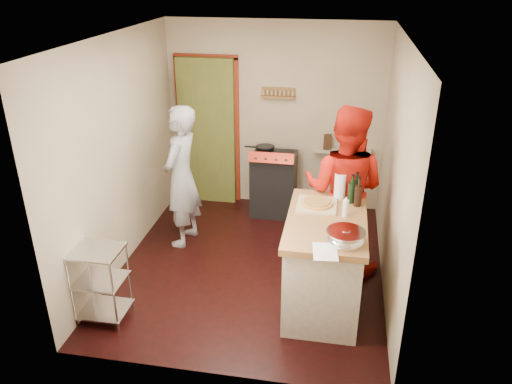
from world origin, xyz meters
TOP-DOWN VIEW (x-y plane):
  - floor at (0.00, 0.00)m, footprint 3.50×3.50m
  - back_wall at (-0.64, 1.78)m, footprint 3.00×0.44m
  - left_wall at (-1.50, 0.00)m, footprint 0.04×3.50m
  - right_wall at (1.50, 0.00)m, footprint 0.04×3.50m
  - ceiling at (0.00, 0.00)m, footprint 3.00×3.50m
  - stove at (0.05, 1.42)m, footprint 0.60×0.63m
  - wire_shelving at (-1.28, -1.20)m, footprint 0.48×0.40m
  - island at (0.85, -0.57)m, footprint 0.77×1.43m
  - person_stripe at (-0.94, 0.41)m, footprint 0.50×0.69m
  - person_red at (1.00, 0.20)m, footprint 1.09×0.94m

SIDE VIEW (x-z plane):
  - floor at x=0.00m, z-range 0.00..0.00m
  - wire_shelving at x=-1.28m, z-range 0.04..0.84m
  - stove at x=0.05m, z-range -0.05..0.95m
  - island at x=0.85m, z-range -0.13..1.17m
  - person_stripe at x=-0.94m, z-range 0.00..1.77m
  - person_red at x=1.00m, z-range 0.00..1.92m
  - back_wall at x=-0.64m, z-range -0.17..2.43m
  - left_wall at x=-1.50m, z-range 0.00..2.60m
  - right_wall at x=1.50m, z-range 0.00..2.60m
  - ceiling at x=0.00m, z-range 2.60..2.62m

